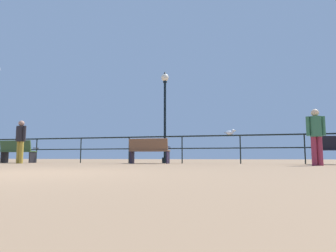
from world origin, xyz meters
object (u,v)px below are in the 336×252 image
at_px(lamppost_center, 165,108).
at_px(person_by_bench, 316,133).
at_px(bench_far_left, 17,150).
at_px(seagull_on_rail, 230,132).
at_px(bench_near_left, 149,150).
at_px(person_at_railing, 21,139).

relative_size(lamppost_center, person_by_bench, 2.33).
relative_size(bench_far_left, lamppost_center, 0.40).
xyz_separation_m(lamppost_center, person_by_bench, (4.97, -2.21, -1.29)).
bearing_deg(seagull_on_rail, bench_near_left, -167.42).
bearing_deg(lamppost_center, seagull_on_rail, -5.53).
height_order(lamppost_center, seagull_on_rail, lamppost_center).
bearing_deg(seagull_on_rail, bench_far_left, -175.73).
relative_size(bench_near_left, person_at_railing, 0.91).
height_order(bench_far_left, lamppost_center, lamppost_center).
bearing_deg(lamppost_center, bench_near_left, -111.90).
distance_m(lamppost_center, person_by_bench, 5.59).
xyz_separation_m(lamppost_center, person_at_railing, (-5.11, -1.88, -1.27)).
relative_size(person_by_bench, person_at_railing, 0.98).
relative_size(bench_far_left, person_at_railing, 0.91).
relative_size(person_by_bench, seagull_on_rail, 3.61).
xyz_separation_m(bench_far_left, person_at_railing, (1.00, -0.99, 0.41)).
distance_m(bench_far_left, bench_near_left, 5.75).
bearing_deg(lamppost_center, person_by_bench, -24.01).
height_order(bench_far_left, person_at_railing, person_at_railing).
bearing_deg(person_by_bench, seagull_on_rail, 140.94).
xyz_separation_m(bench_near_left, seagull_on_rail, (2.90, 0.65, 0.63)).
bearing_deg(lamppost_center, person_at_railing, -159.76).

